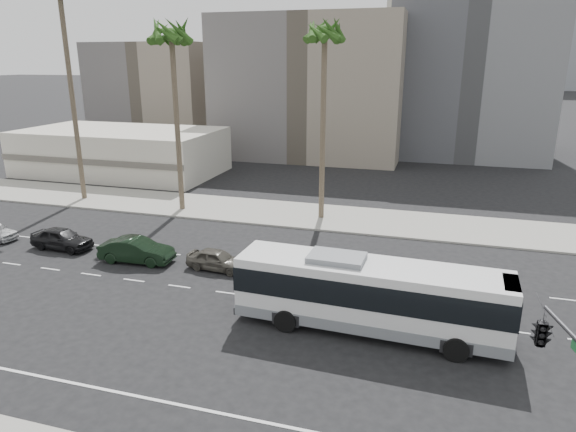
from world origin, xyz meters
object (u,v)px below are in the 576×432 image
at_px(car_b, 137,250).
at_px(palm_mid, 172,39).
at_px(traffic_signal, 547,342).
at_px(palm_near, 325,37).
at_px(car_c, 62,238).
at_px(car_a, 217,260).
at_px(city_bus, 370,294).

bearing_deg(car_b, palm_mid, 10.69).
height_order(traffic_signal, palm_mid, palm_mid).
distance_m(palm_near, palm_mid, 12.21).
bearing_deg(traffic_signal, car_c, 140.22).
distance_m(car_a, car_c, 11.80).
bearing_deg(car_b, palm_near, -39.83).
relative_size(car_b, traffic_signal, 0.80).
bearing_deg(palm_near, car_c, -142.76).
height_order(car_a, palm_mid, palm_mid).
xyz_separation_m(city_bus, traffic_signal, (5.90, -8.07, 3.07)).
bearing_deg(traffic_signal, car_b, 135.30).
xyz_separation_m(car_a, car_c, (-11.79, 0.32, 0.09)).
distance_m(car_a, car_b, 5.51).
height_order(city_bus, palm_near, palm_near).
distance_m(city_bus, palm_mid, 27.25).
bearing_deg(palm_near, traffic_signal, -64.15).
distance_m(city_bus, palm_near, 21.84).
bearing_deg(car_c, city_bus, -100.02).
height_order(car_c, palm_near, palm_near).
xyz_separation_m(car_b, palm_mid, (-2.82, 11.51, 13.33)).
bearing_deg(traffic_signal, palm_near, 101.41).
distance_m(car_a, traffic_signal, 20.96).
bearing_deg(palm_near, car_a, -107.51).
bearing_deg(city_bus, traffic_signal, -51.55).
height_order(car_c, traffic_signal, traffic_signal).
bearing_deg(palm_mid, city_bus, -40.97).
xyz_separation_m(car_a, traffic_signal, (15.99, -12.85, 4.35)).
height_order(palm_near, palm_mid, palm_mid).
xyz_separation_m(car_b, traffic_signal, (21.49, -12.54, 4.21)).
xyz_separation_m(city_bus, palm_mid, (-18.40, 15.98, 12.19)).
distance_m(car_b, palm_near, 20.58).
height_order(car_b, palm_near, palm_near).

